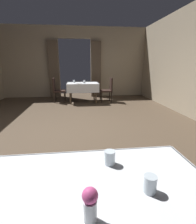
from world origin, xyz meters
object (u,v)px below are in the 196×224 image
object	(u,v)px
dining_table_near	(95,209)
glass_mid_a	(84,82)
dining_table_mid	(83,86)
flower_vase_near	(90,204)
glass_near_c	(150,184)
chair_mid_left	(57,89)
glass_mid_c	(74,81)
plate_mid_b	(79,84)
glass_near_b	(110,158)
chair_mid_right	(108,89)

from	to	relation	value
dining_table_near	glass_mid_a	xyz separation A→B (m)	(0.15, 5.63, 0.15)
dining_table_mid	flower_vase_near	size ratio (longest dim) A/B	6.97
glass_near_c	chair_mid_left	bearing A→B (deg)	101.29
glass_mid_a	glass_mid_c	xyz separation A→B (m)	(-0.39, 0.25, -0.01)
dining_table_near	dining_table_mid	world-z (taller)	same
glass_near_c	plate_mid_b	size ratio (longest dim) A/B	0.43
glass_mid_c	glass_near_b	bearing A→B (deg)	-86.29
chair_mid_left	glass_near_b	size ratio (longest dim) A/B	9.44
dining_table_near	glass_near_c	xyz separation A→B (m)	(0.30, -0.01, 0.14)
chair_mid_left	glass_mid_a	xyz separation A→B (m)	(1.03, -0.25, 0.29)
chair_mid_left	plate_mid_b	xyz separation A→B (m)	(0.84, -0.43, 0.24)
dining_table_mid	chair_mid_left	distance (m)	0.99
glass_near_c	glass_mid_c	xyz separation A→B (m)	(-0.53, 5.89, 0.00)
plate_mid_b	glass_mid_c	distance (m)	0.47
dining_table_near	dining_table_mid	size ratio (longest dim) A/B	1.19
chair_mid_left	plate_mid_b	size ratio (longest dim) A/B	4.16
chair_mid_left	glass_near_c	xyz separation A→B (m)	(1.17, -5.89, 0.28)
dining_table_mid	glass_near_b	size ratio (longest dim) A/B	12.04
dining_table_near	glass_near_b	distance (m)	0.34
dining_table_near	plate_mid_b	size ratio (longest dim) A/B	6.34
dining_table_mid	chair_mid_right	world-z (taller)	chair_mid_right
chair_mid_left	plate_mid_b	bearing A→B (deg)	-27.07
glass_mid_a	plate_mid_b	size ratio (longest dim) A/B	0.52
dining_table_mid	plate_mid_b	bearing A→B (deg)	-111.51
glass_near_b	plate_mid_b	xyz separation A→B (m)	(-0.17, 5.17, -0.04)
flower_vase_near	glass_near_c	world-z (taller)	flower_vase_near
glass_mid_a	flower_vase_near	bearing A→B (deg)	-91.89
plate_mid_b	dining_table_mid	bearing A→B (deg)	68.49
glass_near_b	glass_mid_c	xyz separation A→B (m)	(-0.36, 5.60, 0.00)
glass_near_b	glass_near_c	distance (m)	0.33
chair_mid_left	flower_vase_near	size ratio (longest dim) A/B	5.46
glass_near_b	glass_near_c	world-z (taller)	glass_near_b
glass_near_b	flower_vase_near	bearing A→B (deg)	-111.27
dining_table_mid	glass_mid_c	size ratio (longest dim) A/B	11.89
chair_mid_left	glass_near_c	world-z (taller)	chair_mid_left
glass_near_c	glass_mid_a	distance (m)	5.64
dining_table_mid	plate_mid_b	world-z (taller)	plate_mid_b
dining_table_near	glass_mid_a	world-z (taller)	glass_mid_a
dining_table_mid	chair_mid_right	xyz separation A→B (m)	(0.98, -0.08, -0.13)
glass_near_b	glass_mid_c	bearing A→B (deg)	93.71
flower_vase_near	plate_mid_b	world-z (taller)	flower_vase_near
plate_mid_b	glass_near_b	bearing A→B (deg)	-88.16
dining_table_near	glass_near_b	bearing A→B (deg)	65.03
flower_vase_near	glass_mid_c	world-z (taller)	flower_vase_near
flower_vase_near	glass_near_b	world-z (taller)	flower_vase_near
dining_table_near	glass_near_b	size ratio (longest dim) A/B	14.38
chair_mid_left	glass_mid_a	distance (m)	1.10
chair_mid_right	glass_near_c	bearing A→B (deg)	-97.76
chair_mid_right	glass_near_c	distance (m)	5.78
flower_vase_near	glass_mid_a	xyz separation A→B (m)	(0.19, 5.78, -0.03)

